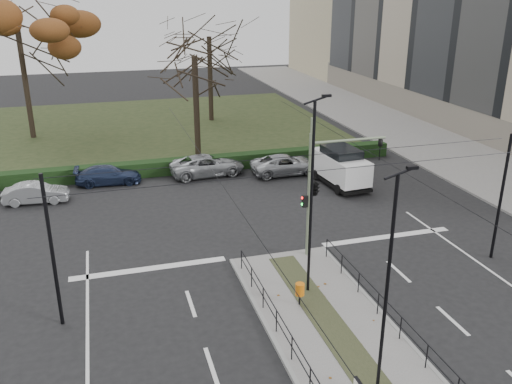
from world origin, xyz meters
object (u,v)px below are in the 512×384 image
at_px(parked_car_second, 36,193).
at_px(parked_car_third, 108,175).
at_px(rust_tree, 17,26).
at_px(traffic_light, 317,185).
at_px(streetlamp_median_far, 312,197).
at_px(bare_tree_near, 195,63).
at_px(litter_bin, 300,290).
at_px(bare_tree_center, 209,43).
at_px(streetlamp_median_near, 387,289).
at_px(white_van, 341,166).
at_px(parked_car_fifth, 286,164).
at_px(parked_car_fourth, 207,165).

xyz_separation_m(parked_car_second, parked_car_third, (4.21, 2.22, -0.00)).
relative_size(parked_car_second, rust_tree, 0.31).
xyz_separation_m(traffic_light, rust_tree, (-14.68, 26.66, 5.54)).
bearing_deg(streetlamp_median_far, bare_tree_near, 91.99).
height_order(traffic_light, litter_bin, traffic_light).
bearing_deg(parked_car_third, litter_bin, -155.02).
xyz_separation_m(bare_tree_center, bare_tree_near, (-3.33, -10.93, -0.39)).
height_order(bare_tree_center, bare_tree_near, bare_tree_center).
xyz_separation_m(traffic_light, streetlamp_median_far, (-1.49, -3.07, 0.72)).
height_order(streetlamp_median_near, white_van, streetlamp_median_near).
height_order(bare_tree_near, parked_car_fifth, bare_tree_near).
distance_m(streetlamp_median_near, parked_car_fourth, 22.79).
relative_size(rust_tree, parked_car_fifth, 2.49).
relative_size(parked_car_third, rust_tree, 0.35).
distance_m(bare_tree_center, bare_tree_near, 11.44).
height_order(parked_car_third, bare_tree_center, bare_tree_center).
distance_m(rust_tree, parked_car_fifth, 24.35).
height_order(streetlamp_median_far, parked_car_second, streetlamp_median_far).
relative_size(streetlamp_median_far, parked_car_fifth, 1.71).
relative_size(streetlamp_median_near, parked_car_fifth, 1.56).
bearing_deg(bare_tree_near, white_van, -50.49).
distance_m(parked_car_second, parked_car_fourth, 10.93).
relative_size(litter_bin, parked_car_fifth, 0.20).
bearing_deg(parked_car_fifth, parked_car_second, 92.93).
distance_m(litter_bin, parked_car_fourth, 17.07).
relative_size(traffic_light, litter_bin, 6.30).
relative_size(parked_car_third, parked_car_fifth, 0.87).
bearing_deg(parked_car_second, litter_bin, -139.92).
bearing_deg(streetlamp_median_near, bare_tree_near, 91.03).
distance_m(parked_car_second, parked_car_third, 4.76).
bearing_deg(traffic_light, parked_car_third, 124.28).
height_order(parked_car_third, parked_car_fifth, parked_car_fifth).
bearing_deg(streetlamp_median_far, rust_tree, 113.93).
relative_size(litter_bin, rust_tree, 0.08).
bearing_deg(parked_car_third, rust_tree, 26.43).
bearing_deg(litter_bin, parked_car_third, 111.48).
bearing_deg(parked_car_fifth, parked_car_fourth, 76.29).
bearing_deg(traffic_light, parked_car_fifth, 77.08).
distance_m(parked_car_third, bare_tree_center, 19.75).
relative_size(traffic_light, streetlamp_median_near, 0.79).
bearing_deg(parked_car_fifth, streetlamp_median_near, 167.81).
relative_size(streetlamp_median_far, rust_tree, 0.69).
xyz_separation_m(litter_bin, parked_car_fourth, (-0.24, 17.07, -0.11)).
bearing_deg(rust_tree, white_van, -41.89).
bearing_deg(white_van, traffic_light, -121.34).
bearing_deg(litter_bin, bare_tree_center, 84.19).
bearing_deg(traffic_light, streetlamp_median_near, -100.35).
bearing_deg(bare_tree_center, white_van, -78.17).
bearing_deg(streetlamp_median_near, streetlamp_median_far, 87.87).
bearing_deg(parked_car_third, parked_car_fourth, -87.11).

